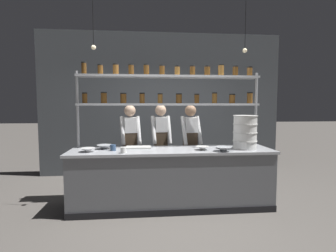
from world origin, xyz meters
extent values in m
plane|color=#5B5651|center=(0.00, 0.00, 0.00)|extent=(40.00, 40.00, 0.00)
cube|color=#4C5156|center=(0.00, 2.08, 1.63)|extent=(5.56, 0.12, 3.26)
cube|color=slate|center=(0.00, 0.00, 0.44)|extent=(3.10, 0.72, 0.88)
cube|color=#ADAFB5|center=(0.00, 0.00, 0.90)|extent=(3.16, 0.76, 0.04)
cube|color=black|center=(0.00, -0.36, 0.05)|extent=(3.10, 0.03, 0.10)
cylinder|color=#ADAFB5|center=(-1.50, 0.33, 1.08)|extent=(0.04, 0.04, 2.16)
cylinder|color=#ADAFB5|center=(1.50, 0.33, 1.08)|extent=(0.04, 0.04, 2.16)
cube|color=#ADAFB5|center=(0.00, 0.33, 1.62)|extent=(3.00, 0.28, 0.04)
cylinder|color=brown|center=(-1.38, 0.33, 1.72)|extent=(0.08, 0.08, 0.15)
cylinder|color=black|center=(-1.38, 0.33, 1.80)|extent=(0.08, 0.08, 0.02)
cylinder|color=brown|center=(-1.08, 0.33, 1.72)|extent=(0.10, 0.10, 0.16)
cylinder|color=black|center=(-1.08, 0.33, 1.81)|extent=(0.10, 0.10, 0.02)
cylinder|color=brown|center=(-0.76, 0.33, 1.71)|extent=(0.10, 0.10, 0.15)
cylinder|color=black|center=(-0.76, 0.33, 1.80)|extent=(0.10, 0.10, 0.02)
cylinder|color=brown|center=(-0.46, 0.33, 1.72)|extent=(0.09, 0.09, 0.16)
cylinder|color=black|center=(-0.46, 0.33, 1.80)|extent=(0.09, 0.09, 0.02)
cylinder|color=brown|center=(-0.16, 0.33, 1.71)|extent=(0.08, 0.08, 0.15)
cylinder|color=black|center=(-0.16, 0.33, 1.80)|extent=(0.08, 0.08, 0.02)
cylinder|color=brown|center=(0.16, 0.33, 1.71)|extent=(0.10, 0.10, 0.15)
cylinder|color=black|center=(0.16, 0.33, 1.80)|extent=(0.10, 0.10, 0.02)
cylinder|color=brown|center=(0.46, 0.33, 1.71)|extent=(0.08, 0.08, 0.14)
cylinder|color=black|center=(0.46, 0.33, 1.79)|extent=(0.08, 0.08, 0.02)
cylinder|color=brown|center=(0.77, 0.33, 1.72)|extent=(0.08, 0.08, 0.17)
cylinder|color=black|center=(0.77, 0.33, 1.81)|extent=(0.09, 0.09, 0.02)
cylinder|color=brown|center=(1.07, 0.33, 1.71)|extent=(0.10, 0.10, 0.14)
cylinder|color=black|center=(1.07, 0.33, 1.79)|extent=(0.10, 0.10, 0.02)
cylinder|color=brown|center=(1.38, 0.33, 1.72)|extent=(0.10, 0.10, 0.17)
cylinder|color=black|center=(1.38, 0.33, 1.82)|extent=(0.10, 0.10, 0.02)
cube|color=#ADAFB5|center=(0.00, 0.33, 2.08)|extent=(3.00, 0.28, 0.04)
cylinder|color=#513314|center=(-1.38, 0.33, 2.19)|extent=(0.08, 0.08, 0.18)
cylinder|color=black|center=(-1.38, 0.33, 2.29)|extent=(0.08, 0.08, 0.02)
cylinder|color=brown|center=(-1.12, 0.33, 2.17)|extent=(0.09, 0.09, 0.15)
cylinder|color=black|center=(-1.12, 0.33, 2.25)|extent=(0.09, 0.09, 0.02)
cylinder|color=brown|center=(-0.88, 0.33, 2.18)|extent=(0.09, 0.09, 0.16)
cylinder|color=black|center=(-0.88, 0.33, 2.27)|extent=(0.10, 0.10, 0.02)
cylinder|color=#513314|center=(-0.63, 0.33, 2.18)|extent=(0.09, 0.09, 0.16)
cylinder|color=black|center=(-0.63, 0.33, 2.27)|extent=(0.09, 0.09, 0.02)
cylinder|color=#513314|center=(-0.38, 0.33, 2.18)|extent=(0.09, 0.09, 0.16)
cylinder|color=black|center=(-0.38, 0.33, 2.27)|extent=(0.09, 0.09, 0.02)
cylinder|color=#513314|center=(-0.13, 0.33, 2.17)|extent=(0.09, 0.09, 0.15)
cylinder|color=black|center=(-0.13, 0.33, 2.26)|extent=(0.09, 0.09, 0.02)
cylinder|color=brown|center=(0.13, 0.33, 2.17)|extent=(0.09, 0.09, 0.14)
cylinder|color=black|center=(0.13, 0.33, 2.25)|extent=(0.09, 0.09, 0.02)
cylinder|color=#513314|center=(0.38, 0.33, 2.17)|extent=(0.09, 0.09, 0.15)
cylinder|color=black|center=(0.38, 0.33, 2.26)|extent=(0.09, 0.09, 0.02)
cylinder|color=#513314|center=(0.63, 0.33, 2.17)|extent=(0.10, 0.10, 0.15)
cylinder|color=black|center=(0.63, 0.33, 2.26)|extent=(0.10, 0.10, 0.02)
cylinder|color=brown|center=(0.87, 0.33, 2.19)|extent=(0.10, 0.10, 0.18)
cylinder|color=black|center=(0.87, 0.33, 2.28)|extent=(0.10, 0.10, 0.02)
cylinder|color=#513314|center=(1.12, 0.33, 2.18)|extent=(0.09, 0.09, 0.15)
cylinder|color=black|center=(1.12, 0.33, 2.26)|extent=(0.09, 0.09, 0.02)
cylinder|color=brown|center=(1.37, 0.33, 2.17)|extent=(0.09, 0.09, 0.14)
cylinder|color=black|center=(1.37, 0.33, 2.25)|extent=(0.09, 0.09, 0.02)
cylinder|color=black|center=(-0.76, 0.71, 0.39)|extent=(0.11, 0.11, 0.78)
cylinder|color=black|center=(-0.60, 0.74, 0.39)|extent=(0.11, 0.11, 0.78)
cube|color=#473828|center=(-0.68, 0.73, 0.94)|extent=(0.25, 0.21, 0.34)
cube|color=white|center=(-0.68, 0.73, 1.25)|extent=(0.25, 0.22, 0.27)
sphere|color=tan|center=(-0.68, 0.73, 1.51)|extent=(0.20, 0.20, 0.20)
cylinder|color=white|center=(-0.81, 0.64, 1.16)|extent=(0.12, 0.25, 0.51)
cylinder|color=white|center=(-0.52, 0.70, 1.16)|extent=(0.12, 0.25, 0.51)
cylinder|color=black|center=(-0.20, 0.76, 0.39)|extent=(0.11, 0.11, 0.78)
cylinder|color=black|center=(-0.04, 0.79, 0.39)|extent=(0.11, 0.11, 0.78)
cube|color=#473828|center=(-0.12, 0.77, 0.95)|extent=(0.24, 0.20, 0.34)
cube|color=white|center=(-0.12, 0.77, 1.25)|extent=(0.25, 0.21, 0.28)
sphere|color=tan|center=(-0.12, 0.77, 1.51)|extent=(0.21, 0.21, 0.21)
cylinder|color=white|center=(-0.25, 0.69, 1.16)|extent=(0.10, 0.25, 0.51)
cylinder|color=white|center=(0.03, 0.74, 1.16)|extent=(0.10, 0.25, 0.51)
cylinder|color=black|center=(0.34, 0.64, 0.39)|extent=(0.11, 0.11, 0.78)
cylinder|color=black|center=(0.49, 0.68, 0.39)|extent=(0.11, 0.11, 0.78)
cube|color=#473828|center=(0.41, 0.66, 0.94)|extent=(0.25, 0.21, 0.34)
cube|color=white|center=(0.41, 0.66, 1.25)|extent=(0.25, 0.22, 0.28)
sphere|color=#A37A5B|center=(0.41, 0.66, 1.51)|extent=(0.20, 0.20, 0.20)
cylinder|color=white|center=(0.29, 0.57, 1.16)|extent=(0.12, 0.25, 0.51)
cylinder|color=white|center=(0.57, 0.63, 1.16)|extent=(0.12, 0.25, 0.51)
cylinder|color=white|center=(1.16, -0.05, 0.98)|extent=(0.36, 0.36, 0.12)
cylinder|color=silver|center=(1.16, -0.05, 1.05)|extent=(0.38, 0.38, 0.01)
cylinder|color=white|center=(1.16, -0.05, 1.11)|extent=(0.36, 0.36, 0.12)
cylinder|color=silver|center=(1.16, -0.05, 1.18)|extent=(0.38, 0.38, 0.01)
cylinder|color=white|center=(1.16, -0.05, 1.25)|extent=(0.36, 0.36, 0.12)
cylinder|color=silver|center=(1.16, -0.05, 1.31)|extent=(0.38, 0.38, 0.01)
cylinder|color=white|center=(1.16, -0.05, 1.38)|extent=(0.36, 0.36, 0.12)
cylinder|color=silver|center=(1.16, -0.05, 1.44)|extent=(0.38, 0.38, 0.01)
cube|color=silver|center=(-0.52, 0.19, 0.93)|extent=(0.40, 0.26, 0.02)
cylinder|color=#B2B7BC|center=(-1.05, 0.13, 0.93)|extent=(0.11, 0.11, 0.01)
cone|color=#B2B7BC|center=(-1.05, 0.13, 0.95)|extent=(0.24, 0.24, 0.07)
cylinder|color=#B2B7BC|center=(0.75, -0.25, 0.93)|extent=(0.11, 0.11, 0.01)
cone|color=#B2B7BC|center=(0.75, -0.25, 0.95)|extent=(0.25, 0.25, 0.07)
cylinder|color=silver|center=(0.47, -0.11, 0.93)|extent=(0.09, 0.09, 0.01)
cone|color=silver|center=(0.47, -0.11, 0.95)|extent=(0.21, 0.21, 0.06)
cylinder|color=white|center=(-1.26, -0.11, 0.93)|extent=(0.10, 0.10, 0.01)
cone|color=white|center=(-1.26, -0.11, 0.95)|extent=(0.22, 0.22, 0.06)
cylinder|color=#334C70|center=(-0.90, -0.03, 0.97)|extent=(0.09, 0.09, 0.09)
cylinder|color=silver|center=(-0.73, -0.26, 0.96)|extent=(0.08, 0.08, 0.09)
cylinder|color=black|center=(-1.16, 0.00, 2.84)|extent=(0.01, 0.01, 0.75)
sphere|color=#F9E5B2|center=(-1.16, 0.00, 2.46)|extent=(0.07, 0.07, 0.07)
cylinder|color=black|center=(1.15, 0.00, 2.84)|extent=(0.01, 0.01, 0.75)
sphere|color=#F9E5B2|center=(1.15, 0.00, 2.46)|extent=(0.07, 0.07, 0.07)
camera|label=1|loc=(-0.44, -4.03, 1.61)|focal=28.00mm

